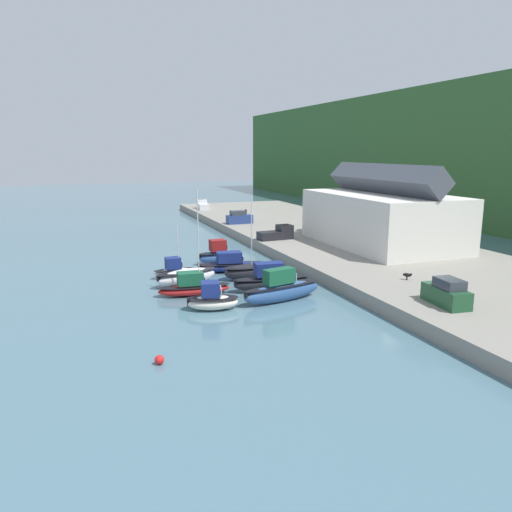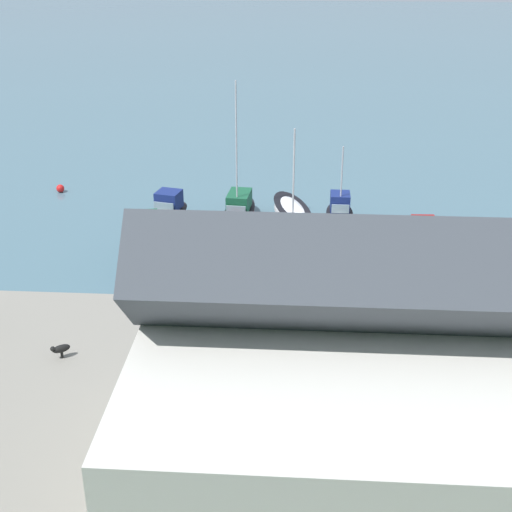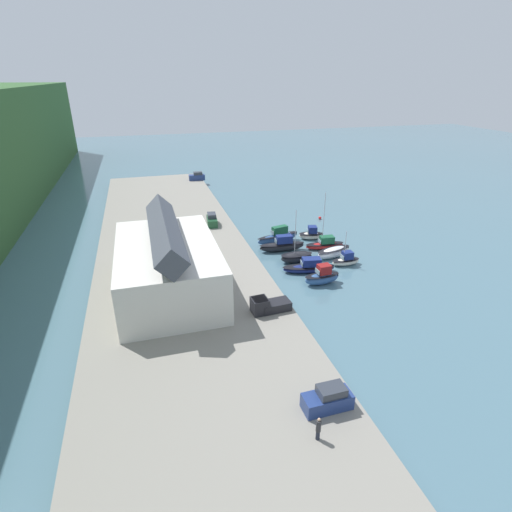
# 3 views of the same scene
# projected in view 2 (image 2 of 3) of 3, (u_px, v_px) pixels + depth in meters

# --- Properties ---
(ground_plane) EXTENTS (320.00, 320.00, 0.00)m
(ground_plane) POSITION_uv_depth(u_px,v_px,m) (310.00, 239.00, 46.28)
(ground_plane) COLOR slate
(quay_promenade) EXTENTS (125.07, 24.01, 1.26)m
(quay_promenade) POSITION_uv_depth(u_px,v_px,m) (313.00, 475.00, 25.57)
(quay_promenade) COLOR gray
(quay_promenade) RESTS_ON ground_plane
(harbor_clubhouse) EXTENTS (20.95, 12.30, 10.21)m
(harbor_clubhouse) POSITION_uv_depth(u_px,v_px,m) (478.00, 416.00, 21.79)
(harbor_clubhouse) COLOR silver
(harbor_clubhouse) RESTS_ON quay_promenade
(moored_boat_0) EXTENTS (2.14, 5.22, 2.91)m
(moored_boat_0) POSITION_uv_depth(u_px,v_px,m) (423.00, 250.00, 42.19)
(moored_boat_0) COLOR #33568E
(moored_boat_0) RESTS_ON ground_plane
(moored_boat_1) EXTENTS (3.63, 8.15, 2.22)m
(moored_boat_1) POSITION_uv_depth(u_px,v_px,m) (355.00, 254.00, 42.32)
(moored_boat_1) COLOR navy
(moored_boat_1) RESTS_ON ground_plane
(moored_boat_2) EXTENTS (2.24, 5.18, 8.59)m
(moored_boat_2) POSITION_uv_depth(u_px,v_px,m) (292.00, 256.00, 42.01)
(moored_boat_2) COLOR black
(moored_boat_2) RESTS_ON ground_plane
(moored_boat_3) EXTENTS (2.38, 7.82, 2.74)m
(moored_boat_3) POSITION_uv_depth(u_px,v_px,m) (210.00, 256.00, 41.62)
(moored_boat_3) COLOR black
(moored_boat_3) RESTS_ON ground_plane
(moored_boat_4) EXTENTS (3.27, 8.21, 3.01)m
(moored_boat_4) POSITION_uv_depth(u_px,v_px,m) (151.00, 249.00, 42.21)
(moored_boat_4) COLOR #33568E
(moored_boat_4) RESTS_ON ground_plane
(moored_boat_5) EXTENTS (1.85, 4.48, 5.61)m
(moored_boat_5) POSITION_uv_depth(u_px,v_px,m) (339.00, 214.00, 48.18)
(moored_boat_5) COLOR white
(moored_boat_5) RESTS_ON ground_plane
(moored_boat_6) EXTENTS (3.72, 6.75, 1.65)m
(moored_boat_6) POSITION_uv_depth(u_px,v_px,m) (292.00, 215.00, 47.87)
(moored_boat_6) COLOR white
(moored_boat_6) RESTS_ON ground_plane
(moored_boat_7) EXTENTS (2.54, 6.86, 9.84)m
(moored_boat_7) POSITION_uv_depth(u_px,v_px,m) (239.00, 213.00, 48.28)
(moored_boat_7) COLOR red
(moored_boat_7) RESTS_ON ground_plane
(moored_boat_8) EXTENTS (3.02, 4.68, 2.39)m
(moored_boat_8) POSITION_uv_depth(u_px,v_px,m) (169.00, 214.00, 48.08)
(moored_boat_8) COLOR white
(moored_boat_8) RESTS_ON ground_plane
(dog_on_quay) EXTENTS (0.83, 0.70, 0.68)m
(dog_on_quay) POSITION_uv_depth(u_px,v_px,m) (60.00, 349.00, 31.17)
(dog_on_quay) COLOR black
(dog_on_quay) RESTS_ON quay_promenade
(mooring_buoy_0) EXTENTS (0.60, 0.60, 0.60)m
(mooring_buoy_0) POSITION_uv_depth(u_px,v_px,m) (60.00, 188.00, 54.33)
(mooring_buoy_0) COLOR red
(mooring_buoy_0) RESTS_ON ground_plane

